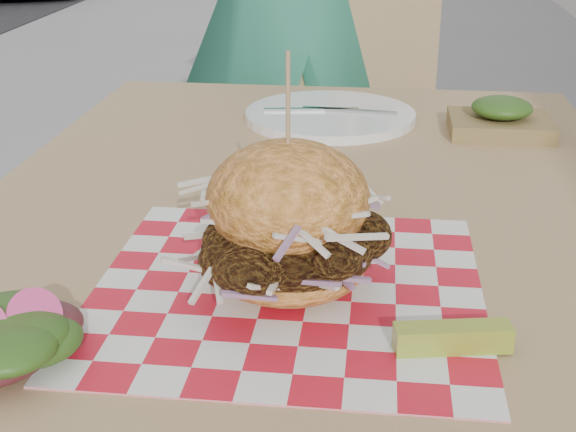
% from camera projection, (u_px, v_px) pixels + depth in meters
% --- Properties ---
extents(patio_table, '(0.80, 1.20, 0.75)m').
position_uv_depth(patio_table, '(307.00, 272.00, 0.95)').
color(patio_table, tan).
rests_on(patio_table, ground).
extents(patio_chair, '(0.44, 0.45, 0.95)m').
position_uv_depth(patio_chair, '(344.00, 128.00, 1.91)').
color(patio_chair, tan).
rests_on(patio_chair, ground).
extents(paper_liner, '(0.36, 0.36, 0.00)m').
position_uv_depth(paper_liner, '(288.00, 289.00, 0.75)').
color(paper_liner, red).
rests_on(paper_liner, patio_table).
extents(sandwich, '(0.20, 0.20, 0.22)m').
position_uv_depth(sandwich, '(288.00, 228.00, 0.73)').
color(sandwich, '#E58D40').
rests_on(sandwich, paper_liner).
extents(pickle_spear, '(0.10, 0.04, 0.02)m').
position_uv_depth(pickle_spear, '(453.00, 338.00, 0.65)').
color(pickle_spear, '#98AF32').
rests_on(pickle_spear, paper_liner).
extents(side_salad, '(0.14, 0.13, 0.05)m').
position_uv_depth(side_salad, '(10.00, 348.00, 0.63)').
color(side_salad, '#3F1419').
rests_on(side_salad, patio_table).
extents(place_setting, '(0.27, 0.27, 0.02)m').
position_uv_depth(place_setting, '(330.00, 115.00, 1.27)').
color(place_setting, white).
rests_on(place_setting, patio_table).
extents(kraft_tray, '(0.15, 0.12, 0.06)m').
position_uv_depth(kraft_tray, '(501.00, 119.00, 1.20)').
color(kraft_tray, olive).
rests_on(kraft_tray, patio_table).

